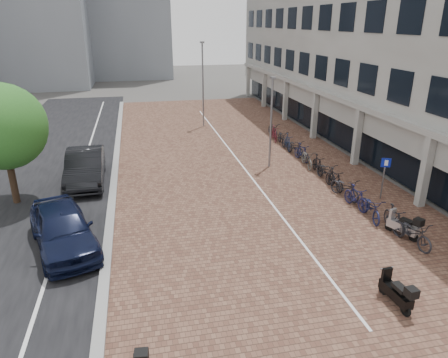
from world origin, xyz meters
TOP-DOWN VIEW (x-y plane):
  - ground at (0.00, 0.00)m, footprint 140.00×140.00m
  - plaza_brick at (2.00, 12.00)m, footprint 14.50×42.00m
  - street_asphalt at (-9.00, 12.00)m, footprint 8.00×50.00m
  - curb at (-5.10, 12.00)m, footprint 0.35×42.00m
  - lane_line at (-7.00, 12.00)m, footprint 0.12×44.00m
  - parking_line at (2.20, 12.00)m, footprint 0.10×30.00m
  - office_building at (12.97, 16.00)m, footprint 8.40×40.00m
  - car_navy at (-6.66, 3.49)m, footprint 3.40×5.31m
  - car_dark at (-6.50, 10.38)m, footprint 1.98×5.28m
  - scooter_front at (6.26, 1.63)m, footprint 0.99×1.55m
  - scooter_mid at (3.50, -2.07)m, footprint 0.54×1.48m
  - parking_sign at (7.50, 5.09)m, footprint 0.42×0.19m
  - lamp_near at (3.71, 10.64)m, footprint 0.12×0.12m
  - lamp_far at (1.57, 21.13)m, footprint 0.12×0.12m
  - street_tree at (-9.39, 8.45)m, footprint 3.83×3.83m
  - bike_row at (5.97, 9.05)m, footprint 1.40×18.12m

SIDE VIEW (x-z plane):
  - ground at x=0.00m, z-range 0.00..0.00m
  - street_asphalt at x=-9.00m, z-range -0.01..0.02m
  - plaza_brick at x=2.00m, z-range -0.01..0.03m
  - lane_line at x=-7.00m, z-range 0.02..0.02m
  - parking_line at x=2.20m, z-range 0.03..0.04m
  - curb at x=-5.10m, z-range 0.00..0.14m
  - scooter_mid at x=3.50m, z-range 0.00..1.00m
  - scooter_front at x=6.26m, z-range 0.00..1.02m
  - bike_row at x=5.97m, z-range 0.00..1.05m
  - car_navy at x=-6.66m, z-range 0.00..1.68m
  - car_dark at x=-6.50m, z-range 0.00..1.72m
  - parking_sign at x=7.50m, z-range 0.32..2.39m
  - lamp_near at x=3.71m, z-range 0.00..5.12m
  - lamp_far at x=1.57m, z-range 0.00..6.50m
  - street_tree at x=-9.39m, z-range 0.76..6.33m
  - office_building at x=12.97m, z-range 0.94..15.94m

